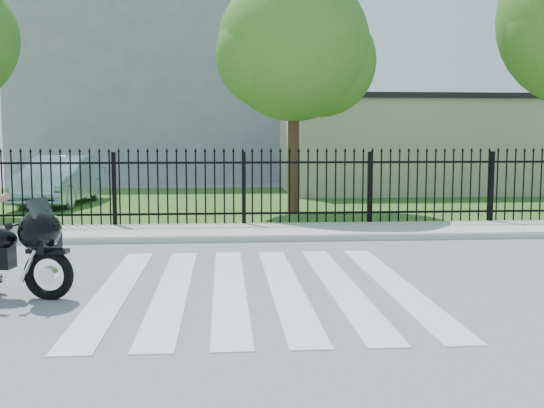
{
  "coord_description": "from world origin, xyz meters",
  "views": [
    {
      "loc": [
        -0.47,
        -8.9,
        2.14
      ],
      "look_at": [
        0.35,
        1.89,
        1.0
      ],
      "focal_mm": 42.0,
      "sensor_mm": 36.0,
      "label": 1
    }
  ],
  "objects": [
    {
      "name": "crosswalk",
      "position": [
        0.0,
        0.0,
        0.01
      ],
      "size": [
        5.0,
        5.5,
        0.01
      ],
      "primitive_type": null,
      "color": "silver",
      "rests_on": "ground"
    },
    {
      "name": "tree_mid",
      "position": [
        1.5,
        9.0,
        4.67
      ],
      "size": [
        4.2,
        4.2,
        6.78
      ],
      "color": "#382316",
      "rests_on": "ground"
    },
    {
      "name": "sidewalk",
      "position": [
        0.0,
        5.0,
        0.06
      ],
      "size": [
        40.0,
        2.0,
        0.12
      ],
      "primitive_type": "cube",
      "color": "#ADAAA3",
      "rests_on": "ground"
    },
    {
      "name": "curb",
      "position": [
        0.0,
        4.0,
        0.06
      ],
      "size": [
        40.0,
        0.12,
        0.12
      ],
      "primitive_type": "cube",
      "color": "#ADAAA3",
      "rests_on": "ground"
    },
    {
      "name": "building_tall",
      "position": [
        -3.0,
        26.0,
        6.0
      ],
      "size": [
        15.0,
        10.0,
        12.0
      ],
      "primitive_type": "cube",
      "color": "#979AA0",
      "rests_on": "ground"
    },
    {
      "name": "grass_strip",
      "position": [
        0.0,
        12.0,
        0.01
      ],
      "size": [
        40.0,
        12.0,
        0.02
      ],
      "primitive_type": "cube",
      "color": "#2E571E",
      "rests_on": "ground"
    },
    {
      "name": "building_low_roof",
      "position": [
        7.0,
        16.0,
        3.6
      ],
      "size": [
        10.2,
        6.2,
        0.2
      ],
      "primitive_type": "cube",
      "color": "black",
      "rests_on": "building_low"
    },
    {
      "name": "ground",
      "position": [
        0.0,
        0.0,
        0.0
      ],
      "size": [
        120.0,
        120.0,
        0.0
      ],
      "primitive_type": "plane",
      "color": "slate",
      "rests_on": "ground"
    },
    {
      "name": "building_low",
      "position": [
        7.0,
        16.0,
        1.75
      ],
      "size": [
        10.0,
        6.0,
        3.5
      ],
      "primitive_type": "cube",
      "color": "#B4AC96",
      "rests_on": "ground"
    },
    {
      "name": "parked_car",
      "position": [
        -5.62,
        11.59,
        0.79
      ],
      "size": [
        2.05,
        4.78,
        1.53
      ],
      "primitive_type": "imported",
      "rotation": [
        0.0,
        0.0,
        -0.09
      ],
      "color": "#ACC8D8",
      "rests_on": "grass_strip"
    },
    {
      "name": "iron_fence",
      "position": [
        0.0,
        6.0,
        0.9
      ],
      "size": [
        26.0,
        0.04,
        1.8
      ],
      "color": "black",
      "rests_on": "ground"
    }
  ]
}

